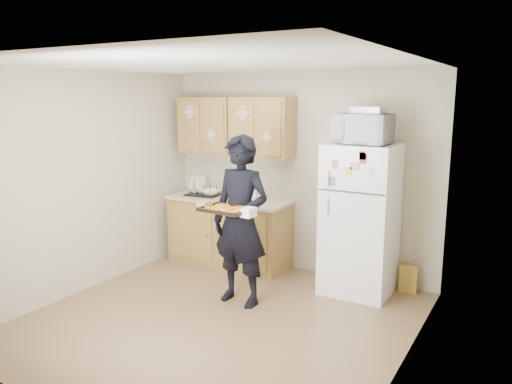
# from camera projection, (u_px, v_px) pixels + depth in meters

# --- Properties ---
(floor) EXTENTS (3.60, 3.60, 0.00)m
(floor) POSITION_uv_depth(u_px,v_px,m) (220.00, 319.00, 5.02)
(floor) COLOR brown
(floor) RESTS_ON ground
(ceiling) EXTENTS (3.60, 3.60, 0.00)m
(ceiling) POSITION_uv_depth(u_px,v_px,m) (216.00, 64.00, 4.55)
(ceiling) COLOR white
(ceiling) RESTS_ON wall_back
(wall_back) EXTENTS (3.60, 0.04, 2.50)m
(wall_back) POSITION_uv_depth(u_px,v_px,m) (298.00, 173.00, 6.31)
(wall_back) COLOR #B3AA91
(wall_back) RESTS_ON floor
(wall_front) EXTENTS (3.60, 0.04, 2.50)m
(wall_front) POSITION_uv_depth(u_px,v_px,m) (61.00, 246.00, 3.26)
(wall_front) COLOR #B3AA91
(wall_front) RESTS_ON floor
(wall_left) EXTENTS (0.04, 3.60, 2.50)m
(wall_left) POSITION_uv_depth(u_px,v_px,m) (87.00, 182.00, 5.67)
(wall_left) COLOR #B3AA91
(wall_left) RESTS_ON floor
(wall_right) EXTENTS (0.04, 3.60, 2.50)m
(wall_right) POSITION_uv_depth(u_px,v_px,m) (408.00, 221.00, 3.90)
(wall_right) COLOR #B3AA91
(wall_right) RESTS_ON floor
(refrigerator) EXTENTS (0.75, 0.70, 1.70)m
(refrigerator) POSITION_uv_depth(u_px,v_px,m) (360.00, 219.00, 5.60)
(refrigerator) COLOR white
(refrigerator) RESTS_ON floor
(base_cabinet) EXTENTS (1.60, 0.60, 0.86)m
(base_cabinet) POSITION_uv_depth(u_px,v_px,m) (229.00, 233.00, 6.62)
(base_cabinet) COLOR brown
(base_cabinet) RESTS_ON floor
(countertop) EXTENTS (1.64, 0.64, 0.04)m
(countertop) POSITION_uv_depth(u_px,v_px,m) (229.00, 199.00, 6.53)
(countertop) COLOR beige
(countertop) RESTS_ON base_cabinet
(upper_cab_left) EXTENTS (0.80, 0.33, 0.75)m
(upper_cab_left) POSITION_uv_depth(u_px,v_px,m) (209.00, 125.00, 6.66)
(upper_cab_left) COLOR brown
(upper_cab_left) RESTS_ON wall_back
(upper_cab_right) EXTENTS (0.80, 0.33, 0.75)m
(upper_cab_right) POSITION_uv_depth(u_px,v_px,m) (262.00, 127.00, 6.26)
(upper_cab_right) COLOR brown
(upper_cab_right) RESTS_ON wall_back
(cereal_box) EXTENTS (0.20, 0.07, 0.32)m
(cereal_box) POSITION_uv_depth(u_px,v_px,m) (408.00, 279.00, 5.68)
(cereal_box) COLOR #DAC94D
(cereal_box) RESTS_ON floor
(person) EXTENTS (0.69, 0.47, 1.82)m
(person) POSITION_uv_depth(u_px,v_px,m) (241.00, 221.00, 5.28)
(person) COLOR black
(person) RESTS_ON floor
(baking_tray) EXTENTS (0.50, 0.38, 0.04)m
(baking_tray) POSITION_uv_depth(u_px,v_px,m) (226.00, 210.00, 4.98)
(baking_tray) COLOR black
(baking_tray) RESTS_ON person
(pizza_front_left) EXTENTS (0.16, 0.16, 0.02)m
(pizza_front_left) POSITION_uv_depth(u_px,v_px,m) (212.00, 208.00, 4.97)
(pizza_front_left) COLOR orange
(pizza_front_left) RESTS_ON baking_tray
(pizza_front_right) EXTENTS (0.16, 0.16, 0.02)m
(pizza_front_right) POSITION_uv_depth(u_px,v_px,m) (230.00, 211.00, 4.85)
(pizza_front_right) COLOR orange
(pizza_front_right) RESTS_ON baking_tray
(pizza_back_left) EXTENTS (0.16, 0.16, 0.02)m
(pizza_back_left) POSITION_uv_depth(u_px,v_px,m) (222.00, 205.00, 5.11)
(pizza_back_left) COLOR orange
(pizza_back_left) RESTS_ON baking_tray
(pizza_back_right) EXTENTS (0.16, 0.16, 0.02)m
(pizza_back_right) POSITION_uv_depth(u_px,v_px,m) (240.00, 208.00, 4.98)
(pizza_back_right) COLOR orange
(pizza_back_right) RESTS_ON baking_tray
(pizza_center) EXTENTS (0.16, 0.16, 0.02)m
(pizza_center) POSITION_uv_depth(u_px,v_px,m) (226.00, 208.00, 4.98)
(pizza_center) COLOR orange
(pizza_center) RESTS_ON baking_tray
(microwave) EXTENTS (0.61, 0.42, 0.33)m
(microwave) POSITION_uv_depth(u_px,v_px,m) (362.00, 129.00, 5.37)
(microwave) COLOR white
(microwave) RESTS_ON refrigerator
(foil_pan) EXTENTS (0.37, 0.28, 0.07)m
(foil_pan) POSITION_uv_depth(u_px,v_px,m) (369.00, 110.00, 5.33)
(foil_pan) COLOR silver
(foil_pan) RESTS_ON microwave
(dish_rack) EXTENTS (0.48, 0.38, 0.18)m
(dish_rack) POSITION_uv_depth(u_px,v_px,m) (204.00, 189.00, 6.70)
(dish_rack) COLOR black
(dish_rack) RESTS_ON countertop
(bowl) EXTENTS (0.25, 0.25, 0.06)m
(bowl) POSITION_uv_depth(u_px,v_px,m) (211.00, 192.00, 6.64)
(bowl) COLOR white
(bowl) RESTS_ON dish_rack
(soap_bottle) EXTENTS (0.11, 0.11, 0.20)m
(soap_bottle) POSITION_uv_depth(u_px,v_px,m) (254.00, 194.00, 6.25)
(soap_bottle) COLOR white
(soap_bottle) RESTS_ON countertop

